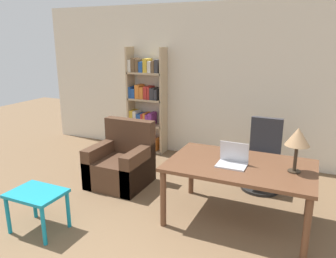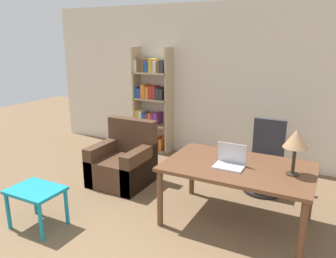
{
  "view_description": "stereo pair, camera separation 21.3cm",
  "coord_description": "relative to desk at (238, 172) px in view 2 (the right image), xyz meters",
  "views": [
    {
      "loc": [
        1.14,
        -1.02,
        2.1
      ],
      "look_at": [
        -0.55,
        2.7,
        0.97
      ],
      "focal_mm": 35.0,
      "sensor_mm": 36.0,
      "label": 1
    },
    {
      "loc": [
        1.33,
        -0.92,
        2.1
      ],
      "look_at": [
        -0.55,
        2.7,
        0.97
      ],
      "focal_mm": 35.0,
      "sensor_mm": 36.0,
      "label": 2
    }
  ],
  "objects": [
    {
      "name": "office_chair",
      "position": [
        0.11,
        1.07,
        -0.21
      ],
      "size": [
        0.56,
        0.56,
        1.01
      ],
      "color": "black",
      "rests_on": "ground_plane"
    },
    {
      "name": "armchair",
      "position": [
        -1.82,
        0.33,
        -0.34
      ],
      "size": [
        0.8,
        0.78,
        0.93
      ],
      "color": "#472D1E",
      "rests_on": "ground_plane"
    },
    {
      "name": "laptop",
      "position": [
        -0.08,
        -0.07,
        0.14
      ],
      "size": [
        0.33,
        0.25,
        0.26
      ],
      "color": "#B2B2B7",
      "rests_on": "desk"
    },
    {
      "name": "table_lamp",
      "position": [
        0.57,
        0.01,
        0.46
      ],
      "size": [
        0.26,
        0.26,
        0.49
      ],
      "color": "#2D2319",
      "rests_on": "desk"
    },
    {
      "name": "side_table_blue",
      "position": [
        -1.99,
        -1.12,
        -0.25
      ],
      "size": [
        0.59,
        0.44,
        0.47
      ],
      "color": "teal",
      "rests_on": "ground_plane"
    },
    {
      "name": "bookshelf",
      "position": [
        -2.21,
        1.84,
        0.26
      ],
      "size": [
        0.73,
        0.28,
        1.96
      ],
      "color": "tan",
      "rests_on": "ground_plane"
    },
    {
      "name": "wall_back",
      "position": [
        -0.45,
        2.03,
        0.71
      ],
      "size": [
        8.0,
        0.06,
        2.7
      ],
      "color": "beige",
      "rests_on": "ground_plane"
    },
    {
      "name": "desk",
      "position": [
        0.0,
        0.0,
        0.0
      ],
      "size": [
        1.64,
        1.04,
        0.72
      ],
      "color": "brown",
      "rests_on": "ground_plane"
    }
  ]
}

